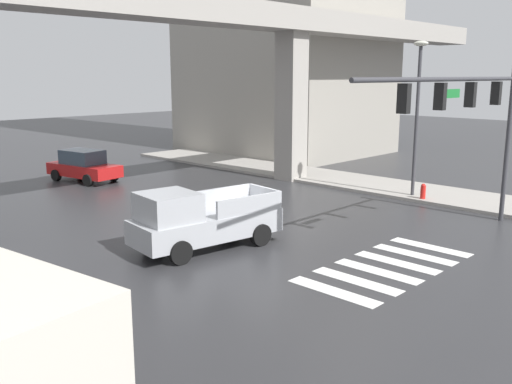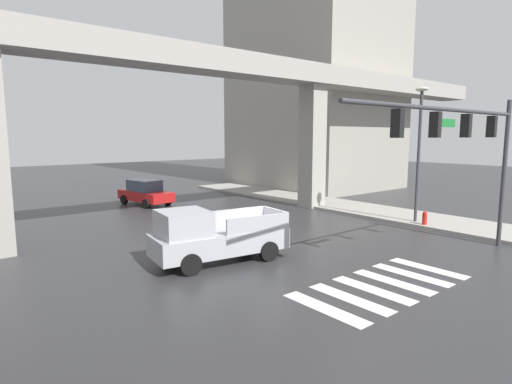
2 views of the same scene
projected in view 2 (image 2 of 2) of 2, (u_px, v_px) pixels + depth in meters
ground_plane at (269, 249)px, 17.30m from camera, size 120.00×120.00×0.00m
crosswalk_stripes at (383, 286)px, 13.04m from camera, size 6.05×2.80×0.01m
elevated_overpass at (191, 73)px, 20.96m from camera, size 56.19×2.16×9.20m
sidewalk_east at (377, 212)px, 25.44m from camera, size 4.00×36.00×0.15m
pickup_truck at (213, 237)px, 15.34m from camera, size 5.31×2.60×2.08m
sedan_red at (145, 192)px, 28.38m from camera, size 2.50×4.54×1.72m
traffic_signal_mast at (467, 137)px, 14.93m from camera, size 10.89×0.32×6.20m
street_lamp_near_corner at (419, 139)px, 21.61m from camera, size 0.44×0.70×7.24m
fire_hydrant at (425, 219)px, 21.34m from camera, size 0.24×0.24×0.85m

